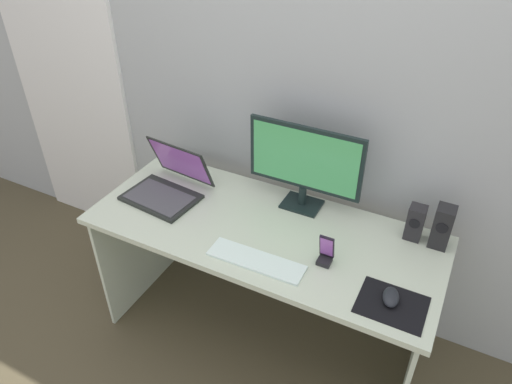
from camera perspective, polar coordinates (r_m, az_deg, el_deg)
The scene contains 12 objects.
ground_plane at distance 2.64m, azimuth 0.69°, elevation -16.58°, with size 8.00×8.00×0.00m, color #4B422E.
wall_back at distance 2.19m, azimuth 6.02°, elevation 12.78°, with size 6.00×0.04×2.50m, color #A8ADAE.
door_left at distance 3.06m, azimuth -21.62°, elevation 12.42°, with size 0.82×0.02×2.02m, color white.
desk at distance 2.21m, azimuth 0.80°, elevation -7.14°, with size 1.58×0.66×0.73m.
monitor at distance 2.13m, azimuth 5.85°, elevation 3.46°, with size 0.53×0.14×0.42m.
speaker_right at distance 2.12m, azimuth 21.46°, elevation -3.92°, with size 0.08×0.08×0.19m.
speaker_near_monitor at distance 2.13m, azimuth 18.58°, elevation -3.50°, with size 0.07×0.07×0.16m.
laptop at distance 2.34m, azimuth -10.58°, elevation 0.80°, with size 0.37×0.36×0.24m.
keyboard_external at distance 1.96m, azimuth 0.01°, elevation -8.22°, with size 0.41×0.11×0.01m, color white.
mousepad at distance 1.87m, azimuth 15.99°, elevation -12.87°, with size 0.25×0.20×0.00m, color black.
mouse at distance 1.86m, azimuth 15.89°, elevation -12.04°, with size 0.06×0.10×0.04m, color black.
phone_in_dock at distance 1.94m, azimuth 8.37°, elevation -7.29°, with size 0.06×0.06×0.14m.
Camera 1 is at (0.71, -1.47, 2.08)m, focal length 33.31 mm.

